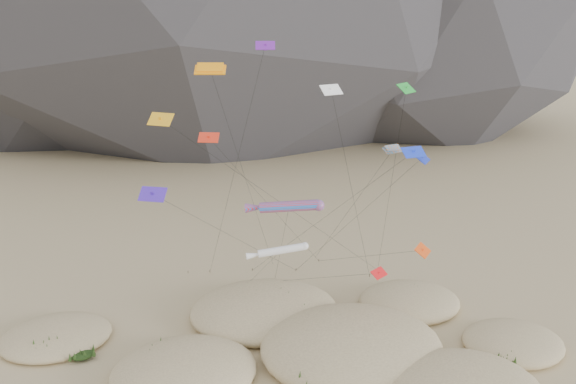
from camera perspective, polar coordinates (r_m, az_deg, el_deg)
The scene contains 8 objects.
dunes at distance 51.70m, azimuth 1.20°, elevation -17.18°, with size 52.71×37.06×4.07m.
dune_grass at distance 51.83m, azimuth 0.38°, elevation -16.89°, with size 42.73×27.70×1.55m.
kite_stakes at distance 69.32m, azimuth -0.44°, elevation -8.03°, with size 23.03×5.60×0.30m.
rainbow_tube_kite at distance 54.40m, azimuth -0.17°, elevation -1.48°, with size 7.53×9.73×13.26m.
white_tube_kite at distance 52.80m, azimuth -0.93°, elevation -5.98°, with size 6.01×11.26×9.67m.
orange_parafoil at distance 53.87m, azimuth -7.83°, elevation 12.05°, with size 9.11×11.16×25.90m.
multi_parafoil at distance 54.96m, azimuth 10.42°, elevation 4.06°, with size 4.61×16.06×18.27m.
delta_kites at distance 52.45m, azimuth 3.04°, elevation 3.51°, with size 27.66×19.52×27.83m.
Camera 1 is at (-10.19, -37.35, 30.33)m, focal length 35.00 mm.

